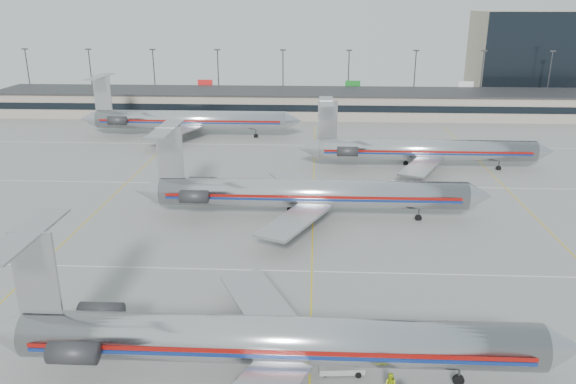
{
  "coord_description": "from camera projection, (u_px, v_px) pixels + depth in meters",
  "views": [
    {
      "loc": [
        0.13,
        -44.56,
        27.58
      ],
      "look_at": [
        -3.23,
        23.24,
        4.5
      ],
      "focal_mm": 35.0,
      "sensor_mm": 36.0,
      "label": 1
    }
  ],
  "objects": [
    {
      "name": "ground",
      "position": [
        311.0,
        321.0,
        51.02
      ],
      "size": [
        260.0,
        260.0,
        0.0
      ],
      "primitive_type": "plane",
      "color": "gray",
      "rests_on": "ground"
    },
    {
      "name": "jet_second_row",
      "position": [
        305.0,
        193.0,
        74.12
      ],
      "size": [
        47.27,
        27.84,
        12.37
      ],
      "color": "silver",
      "rests_on": "ground"
    },
    {
      "name": "apron_markings",
      "position": [
        312.0,
        271.0,
        60.47
      ],
      "size": [
        160.0,
        0.15,
        0.02
      ],
      "primitive_type": "cube",
      "color": "silver",
      "rests_on": "ground"
    },
    {
      "name": "jet_third_row",
      "position": [
        421.0,
        150.0,
        96.36
      ],
      "size": [
        43.55,
        26.79,
        11.91
      ],
      "color": "silver",
      "rests_on": "ground"
    },
    {
      "name": "light_mast_row",
      "position": [
        316.0,
        74.0,
        154.16
      ],
      "size": [
        163.6,
        0.4,
        15.28
      ],
      "color": "#38383D",
      "rests_on": "ground"
    },
    {
      "name": "belt_loader",
      "position": [
        343.0,
        367.0,
        43.74
      ],
      "size": [
        4.25,
        1.59,
        2.21
      ],
      "rotation": [
        0.0,
        0.0,
        0.09
      ],
      "color": "gray",
      "rests_on": "ground"
    },
    {
      "name": "jet_back_row",
      "position": [
        186.0,
        120.0,
        119.36
      ],
      "size": [
        47.62,
        29.29,
        13.02
      ],
      "color": "silver",
      "rests_on": "ground"
    },
    {
      "name": "terminal",
      "position": [
        315.0,
        103.0,
        142.65
      ],
      "size": [
        162.0,
        17.0,
        6.25
      ],
      "color": "gray",
      "rests_on": "ground"
    },
    {
      "name": "distant_building",
      "position": [
        526.0,
        56.0,
        165.13
      ],
      "size": [
        30.0,
        20.0,
        25.0
      ],
      "primitive_type": "cube",
      "color": "tan",
      "rests_on": "ground"
    },
    {
      "name": "jet_foreground",
      "position": [
        266.0,
        339.0,
        42.26
      ],
      "size": [
        45.63,
        26.87,
        11.94
      ],
      "color": "silver",
      "rests_on": "ground"
    }
  ]
}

